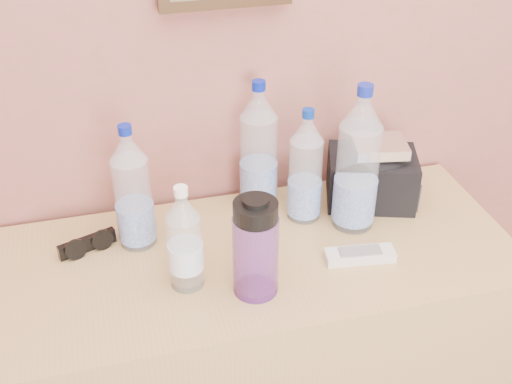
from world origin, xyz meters
TOP-DOWN VIEW (x-y plane):
  - dresser at (-0.23, 1.72)m, footprint 1.23×0.51m
  - pet_large_a at (-0.49, 1.84)m, footprint 0.08×0.08m
  - pet_large_b at (-0.17, 1.93)m, footprint 0.09×0.09m
  - pet_large_c at (-0.07, 1.84)m, footprint 0.08×0.08m
  - pet_large_d at (0.04, 1.78)m, footprint 0.10×0.10m
  - pet_small at (-0.40, 1.66)m, footprint 0.07×0.07m
  - nalgene_bottle at (-0.26, 1.60)m, footprint 0.10×0.10m
  - sunglasses at (-0.61, 1.84)m, footprint 0.15×0.09m
  - ac_remote at (-0.00, 1.64)m, footprint 0.17×0.07m
  - toiletry_bag at (0.12, 1.86)m, footprint 0.26×0.22m
  - foil_packet at (0.13, 1.86)m, footprint 0.15×0.13m

SIDE VIEW (x-z plane):
  - dresser at x=-0.23m, z-range 0.00..0.77m
  - ac_remote at x=0.00m, z-range 0.77..0.79m
  - sunglasses at x=-0.61m, z-range 0.77..0.81m
  - toiletry_bag at x=0.12m, z-range 0.77..0.92m
  - pet_small at x=-0.40m, z-range 0.76..1.01m
  - nalgene_bottle at x=-0.26m, z-range 0.77..1.01m
  - pet_large_c at x=-0.07m, z-range 0.75..1.05m
  - pet_large_a at x=-0.49m, z-range 0.75..1.06m
  - pet_large_b at x=-0.17m, z-range 0.75..1.09m
  - foil_packet at x=0.13m, z-range 0.92..0.95m
  - pet_large_d at x=0.04m, z-range 0.75..1.12m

